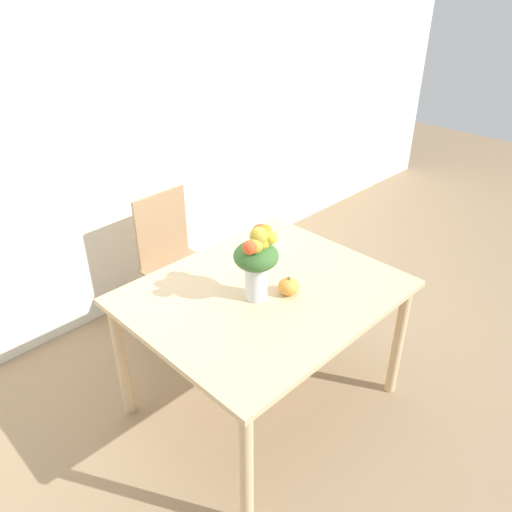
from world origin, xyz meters
TOP-DOWN VIEW (x-y plane):
  - ground_plane at (0.00, 0.00)m, footprint 12.00×12.00m
  - wall_back at (0.00, 1.42)m, footprint 8.00×0.06m
  - dining_table at (0.00, 0.00)m, footprint 1.31×1.08m
  - flower_vase at (-0.07, -0.02)m, footprint 0.23×0.22m
  - pumpkin at (0.06, -0.11)m, footprint 0.11×0.11m
  - dining_chair_near_window at (0.12, 0.93)m, footprint 0.43×0.43m

SIDE VIEW (x-z plane):
  - ground_plane at x=0.00m, z-range 0.00..0.00m
  - dining_chair_near_window at x=0.12m, z-range 0.02..0.96m
  - dining_table at x=0.00m, z-range 0.29..1.07m
  - pumpkin at x=0.06m, z-range 0.77..0.87m
  - flower_vase at x=-0.07m, z-range 0.80..1.20m
  - wall_back at x=0.00m, z-range 0.00..2.70m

